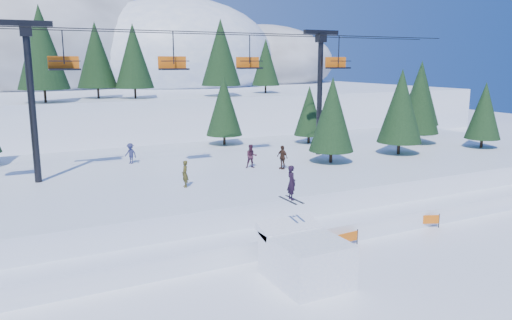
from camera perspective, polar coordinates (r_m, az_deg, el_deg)
name	(u,v)px	position (r m, az deg, el deg)	size (l,w,h in m)	color
ground	(300,304)	(22.47, 5.08, -16.08)	(160.00, 160.00, 0.00)	white
mid_shelf	(172,185)	(37.56, -9.62, -2.86)	(70.00, 22.00, 2.50)	white
berm	(226,235)	(28.76, -3.48, -8.59)	(70.00, 6.00, 1.10)	white
mountain_ridge	(36,65)	(90.36, -23.83, 9.88)	(119.00, 60.38, 26.46)	white
jump_kicker	(305,257)	(24.21, 5.59, -10.92)	(3.14, 4.36, 5.33)	white
chairlift	(174,75)	(36.66, -9.32, 9.57)	(47.22, 3.21, 10.28)	black
conifer_stand	(171,111)	(37.16, -9.66, 5.56)	(62.89, 17.10, 9.67)	black
distant_skiers	(178,160)	(35.89, -8.87, -0.03)	(32.01, 9.84, 1.81)	#382319
banner_near	(339,240)	(28.44, 9.42, -8.98)	(2.85, 0.28, 0.90)	black
banner_far	(417,220)	(32.98, 17.97, -6.53)	(2.65, 1.11, 0.90)	black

